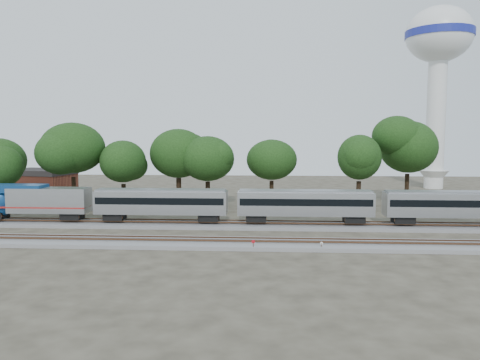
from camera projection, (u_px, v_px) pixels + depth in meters
The scene contains 16 objects.
ground at pixel (226, 237), 52.67m from camera, with size 160.00×160.00×0.00m, color #383328.
track_far at pixel (230, 225), 58.61m from camera, with size 160.00×5.00×0.73m.
track_near at pixel (222, 243), 48.67m from camera, with size 160.00×5.00×0.73m.
train at pixel (306, 203), 57.78m from camera, with size 86.57×2.98×4.39m.
switch_stand_red at pixel (253, 244), 46.30m from camera, with size 0.35×0.07×1.09m.
switch_stand_white at pixel (322, 245), 46.30m from camera, with size 0.29×0.09×0.91m.
switch_lever at pixel (283, 248), 46.92m from camera, with size 0.50×0.30×0.30m, color #512D19.
water_tower at pixel (438, 54), 97.82m from camera, with size 13.77×13.77×38.12m.
brick_building at pixel (41, 183), 85.42m from camera, with size 12.17×9.74×5.19m.
tree_1 at pixel (73, 148), 70.32m from camera, with size 9.65×9.65×13.60m.
tree_2 at pixel (123, 162), 70.68m from camera, with size 7.57×7.57×10.67m.
tree_3 at pixel (178, 154), 74.04m from camera, with size 8.65×8.65×12.20m.
tree_4 at pixel (208, 159), 72.49m from camera, with size 7.90×7.90×11.14m.
tree_5 at pixel (272, 160), 75.68m from camera, with size 7.55×7.55×10.65m.
tree_6 at pixel (359, 157), 71.42m from camera, with size 8.17×8.17×11.52m.
tree_7 at pixel (408, 147), 75.86m from camera, with size 9.64×9.64×13.60m.
Camera 1 is at (4.67, -51.62, 11.47)m, focal length 35.00 mm.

